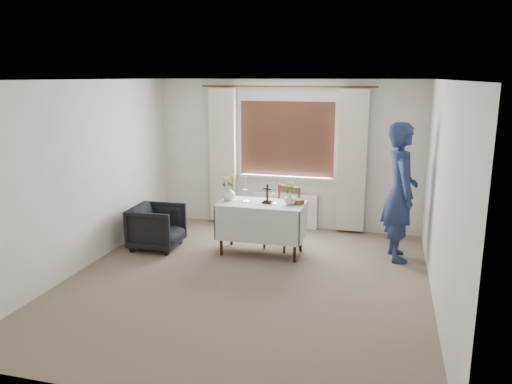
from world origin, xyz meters
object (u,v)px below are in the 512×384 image
Objects in this scene: altar_table at (261,228)px; armchair at (157,227)px; wooden_cross at (267,194)px; person at (400,192)px; flower_vase_right at (290,199)px; wooden_chair at (282,218)px; flower_vase_left at (228,193)px.

altar_table is 1.59m from armchair.
wooden_cross is (1.66, 0.19, 0.57)m from armchair.
person is 11.04× the size of flower_vase_right.
wooden_chair reaches higher than armchair.
flower_vase_left is (1.07, 0.22, 0.54)m from armchair.
altar_table is 1.33× the size of wooden_chair.
wooden_chair is at bearing -76.19° from armchair.
flower_vase_left reaches higher than flower_vase_right.
armchair is at bearing -173.42° from altar_table.
person is (1.69, -0.04, 0.51)m from wooden_chair.
armchair is at bearing -174.68° from flower_vase_right.
person is 1.53m from flower_vase_right.
flower_vase_right is (-1.50, -0.29, -0.12)m from person.
flower_vase_right reaches higher than wooden_chair.
flower_vase_left reaches higher than altar_table.
person reaches higher than flower_vase_right.
altar_table is 7.05× the size of flower_vase_right.
wooden_chair is 0.48× the size of person.
person is at bearing 6.13° from flower_vase_left.
person reaches higher than wooden_cross.
wooden_cross is (-1.83, -0.29, -0.07)m from person.
flower_vase_left is 0.93m from flower_vase_right.
armchair is (-1.81, -0.52, -0.14)m from wooden_chair.
armchair is 2.07m from flower_vase_right.
flower_vase_left is at bearing -80.60° from armchair.
flower_vase_right is at bearing -1.99° from flower_vase_left.
flower_vase_right is (0.19, -0.33, 0.38)m from wooden_chair.
flower_vase_right reaches higher than armchair.
wooden_chair reaches higher than altar_table.
flower_vase_left is at bearing 176.02° from altar_table.
wooden_chair is 1.88m from armchair.
altar_table is 0.41m from wooden_chair.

